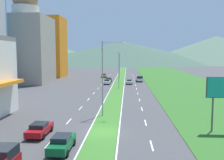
{
  "coord_description": "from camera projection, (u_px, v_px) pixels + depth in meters",
  "views": [
    {
      "loc": [
        2.68,
        -26.86,
        8.79
      ],
      "look_at": [
        -1.33,
        36.2,
        2.37
      ],
      "focal_mm": 38.9,
      "sensor_mm": 36.0,
      "label": 1
    }
  ],
  "objects": [
    {
      "name": "lane_dash_right_10",
      "position": [
        134.0,
        80.0,
        88.37
      ],
      "size": [
        0.16,
        2.8,
        0.01
      ],
      "primitive_type": "cube",
      "color": "silver",
      "rests_on": "ground_plane"
    },
    {
      "name": "lane_dash_left_7",
      "position": [
        98.0,
        88.0,
        64.77
      ],
      "size": [
        0.16,
        2.8,
        0.01
      ],
      "primitive_type": "cube",
      "color": "silver",
      "rests_on": "ground_plane"
    },
    {
      "name": "lane_dash_left_8",
      "position": [
        101.0,
        85.0,
        72.85
      ],
      "size": [
        0.16,
        2.8,
        0.01
      ],
      "primitive_type": "cube",
      "color": "silver",
      "rests_on": "ground_plane"
    },
    {
      "name": "lane_dash_right_5",
      "position": [
        139.0,
        100.0,
        47.96
      ],
      "size": [
        0.16,
        2.8,
        0.01
      ],
      "primitive_type": "cube",
      "color": "silver",
      "rests_on": "ground_plane"
    },
    {
      "name": "street_lamp_mid",
      "position": [
        118.0,
        68.0,
        63.79
      ],
      "size": [
        3.23,
        0.29,
        9.66
      ],
      "color": "#99999E",
      "rests_on": "ground_plane"
    },
    {
      "name": "lane_dash_right_4",
      "position": [
        142.0,
        109.0,
        39.88
      ],
      "size": [
        0.16,
        2.8,
        0.01
      ],
      "primitive_type": "cube",
      "color": "silver",
      "rests_on": "ground_plane"
    },
    {
      "name": "hill_far_right",
      "position": [
        216.0,
        50.0,
        275.02
      ],
      "size": [
        173.96,
        173.96,
        30.56
      ],
      "primitive_type": "cone",
      "color": "#516B56",
      "rests_on": "ground_plane"
    },
    {
      "name": "hill_far_center",
      "position": [
        122.0,
        52.0,
        284.3
      ],
      "size": [
        221.76,
        221.76,
        25.01
      ],
      "primitive_type": "cone",
      "color": "#3D5647",
      "rests_on": "ground_plane"
    },
    {
      "name": "car_3",
      "position": [
        129.0,
        82.0,
        74.52
      ],
      "size": [
        1.88,
        4.5,
        1.41
      ],
      "rotation": [
        0.0,
        0.0,
        -1.57
      ],
      "color": "#B2B2B7",
      "rests_on": "ground_plane"
    },
    {
      "name": "lane_dash_left_13",
      "position": [
        111.0,
        74.0,
        113.26
      ],
      "size": [
        0.16,
        2.8,
        0.01
      ],
      "primitive_type": "cube",
      "color": "silver",
      "rests_on": "ground_plane"
    },
    {
      "name": "lane_dash_right_7",
      "position": [
        136.0,
        89.0,
        64.12
      ],
      "size": [
        0.16,
        2.8,
        0.01
      ],
      "primitive_type": "cube",
      "color": "silver",
      "rests_on": "ground_plane"
    },
    {
      "name": "lane_dash_right_2",
      "position": [
        152.0,
        146.0,
        23.71
      ],
      "size": [
        0.16,
        2.8,
        0.01
      ],
      "primitive_type": "cube",
      "color": "silver",
      "rests_on": "ground_plane"
    },
    {
      "name": "grass_median",
      "position": [
        120.0,
        80.0,
        87.3
      ],
      "size": [
        3.2,
        240.0,
        0.06
      ],
      "primitive_type": "cube",
      "color": "#387028",
      "rests_on": "ground_plane"
    },
    {
      "name": "lane_dash_left_4",
      "position": [
        81.0,
        108.0,
        40.52
      ],
      "size": [
        0.16,
        2.8,
        0.01
      ],
      "primitive_type": "cube",
      "color": "silver",
      "rests_on": "ground_plane"
    },
    {
      "name": "car_1",
      "position": [
        104.0,
        75.0,
        96.81
      ],
      "size": [
        1.99,
        4.57,
        1.58
      ],
      "rotation": [
        0.0,
        0.0,
        1.57
      ],
      "color": "#C6842D",
      "rests_on": "ground_plane"
    },
    {
      "name": "edge_line_median_right",
      "position": [
        125.0,
        80.0,
        87.19
      ],
      "size": [
        0.16,
        240.0,
        0.01
      ],
      "primitive_type": "cube",
      "color": "silver",
      "rests_on": "ground_plane"
    },
    {
      "name": "midrise_colored",
      "position": [
        49.0,
        47.0,
        98.54
      ],
      "size": [
        12.19,
        12.19,
        24.03
      ],
      "primitive_type": "cube",
      "color": "orange",
      "rests_on": "ground_plane"
    },
    {
      "name": "pickup_truck_1",
      "position": [
        140.0,
        79.0,
        81.44
      ],
      "size": [
        2.18,
        5.4,
        2.0
      ],
      "rotation": [
        0.0,
        0.0,
        -1.57
      ],
      "color": "silver",
      "rests_on": "ground_plane"
    },
    {
      "name": "grass_verge_right",
      "position": [
        178.0,
        80.0,
        86.0
      ],
      "size": [
        24.0,
        240.0,
        0.06
      ],
      "primitive_type": "cube",
      "color": "#2D6023",
      "rests_on": "ground_plane"
    },
    {
      "name": "lane_dash_left_9",
      "position": [
        104.0,
        82.0,
        80.93
      ],
      "size": [
        0.16,
        2.8,
        0.01
      ],
      "primitive_type": "cube",
      "color": "silver",
      "rests_on": "ground_plane"
    },
    {
      "name": "lane_dash_right_13",
      "position": [
        133.0,
        74.0,
        112.62
      ],
      "size": [
        0.16,
        2.8,
        0.01
      ],
      "primitive_type": "cube",
      "color": "silver",
      "rests_on": "ground_plane"
    },
    {
      "name": "lane_dash_left_2",
      "position": [
        49.0,
        143.0,
        24.36
      ],
      "size": [
        0.16,
        2.8,
        0.01
      ],
      "primitive_type": "cube",
      "color": "silver",
      "rests_on": "ground_plane"
    },
    {
      "name": "lane_dash_left_11",
      "position": [
        108.0,
        77.0,
        97.1
      ],
      "size": [
        0.16,
        2.8,
        0.01
      ],
      "primitive_type": "cube",
      "color": "silver",
      "rests_on": "ground_plane"
    },
    {
      "name": "car_4",
      "position": [
        109.0,
        80.0,
        80.69
      ],
      "size": [
        1.94,
        4.77,
        1.49
      ],
      "rotation": [
        0.0,
        0.0,
        1.57
      ],
      "color": "black",
      "rests_on": "ground_plane"
    },
    {
      "name": "lane_dash_left_12",
      "position": [
        109.0,
        76.0,
        105.18
      ],
      "size": [
        0.16,
        2.8,
        0.01
      ],
      "primitive_type": "cube",
      "color": "silver",
      "rests_on": "ground_plane"
    },
    {
      "name": "street_lamp_far",
      "position": [
        121.0,
        64.0,
        92.85
      ],
      "size": [
        3.46,
        0.5,
        9.45
      ],
      "color": "#99999E",
      "rests_on": "ground_plane"
    },
    {
      "name": "hill_far_left",
      "position": [
        31.0,
        50.0,
        298.84
      ],
      "size": [
        186.78,
        186.78,
        31.59
      ],
      "primitive_type": "cone",
      "color": "#47664C",
      "rests_on": "ground_plane"
    },
    {
      "name": "edge_line_median_left",
      "position": [
        115.0,
        80.0,
        87.41
      ],
      "size": [
        0.16,
        240.0,
        0.01
      ],
      "primitive_type": "cube",
      "color": "silver",
      "rests_on": "ground_plane"
    },
    {
      "name": "lane_dash_right_9",
      "position": [
        135.0,
        82.0,
        80.29
      ],
      "size": [
        0.16,
        2.8,
        0.01
      ],
      "primitive_type": "cube",
      "color": "silver",
      "rests_on": "ground_plane"
    },
    {
      "name": "car_2",
      "position": [
        62.0,
        143.0,
        22.34
      ],
      "size": [
        1.87,
        4.46,
        1.51
      ],
      "rotation": [
        0.0,
        0.0,
        1.57
      ],
      "color": "#0C5128",
      "rests_on": "ground_plane"
    },
    {
      "name": "lane_dash_left_10",
      "position": [
        106.0,
        79.0,
        89.01
      ],
      "size": [
        0.16,
        2.8,
        0.01
      ],
      "primitive_type": "cube",
      "color": "silver",
      "rests_on": "ground_plane"
    },
    {
      "name": "lane_dash_right_6",
      "position": [
        138.0,
        94.0,
        56.04
      ],
      "size": [
        0.16,
        2.8,
        0.01
      ],
      "primitive_type": "cube",
      "color": "silver",
      "rests_on": "ground_plane"
    },
    {
      "name": "lane_dash_left_3",
      "position": [
        69.0,
        121.0,
        32.44
      ],
      "size": [
        0.16,
        2.8,
        0.01
      ],
      "primitive_type": "cube",
      "color": "silver",
      "rests_on": "ground_plane"
    },
    {
      "name": "lane_dash_left_6",
      "position": [
        94.0,
        93.0,
        56.68
      ],
      "size": [
        0.16,
        2.8,
        0.01
      ],
      "primitive_type": "cube",
      "color": "silver",
      "rests_on": "ground_plane"
    },
    {
      "name": "car_0",
      "position": [
        40.0,
        129.0,
        26.69
      ],
      "size": [
        1.95,
        4.38,
        1.42
      ],
      "rotation": [
        0.0,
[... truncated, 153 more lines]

